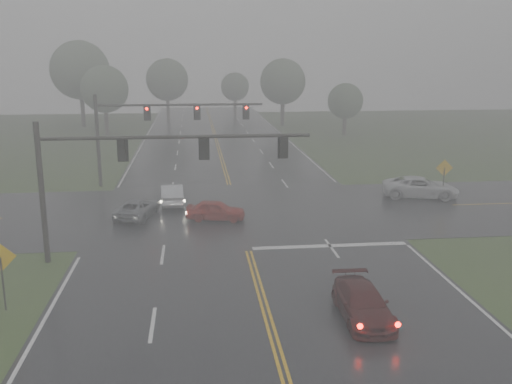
{
  "coord_description": "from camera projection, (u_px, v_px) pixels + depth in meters",
  "views": [
    {
      "loc": [
        -2.74,
        -14.48,
        10.13
      ],
      "look_at": [
        0.62,
        16.0,
        2.76
      ],
      "focal_mm": 40.0,
      "sensor_mm": 36.0,
      "label": 1
    }
  ],
  "objects": [
    {
      "name": "signal_gantry_far",
      "position": [
        150.0,
        122.0,
        44.63
      ],
      "size": [
        13.1,
        0.37,
        7.21
      ],
      "color": "black",
      "rests_on": "ground"
    },
    {
      "name": "tree_ne_a",
      "position": [
        283.0,
        82.0,
        82.84
      ],
      "size": [
        6.64,
        6.64,
        9.75
      ],
      "color": "#342A22",
      "rests_on": "ground"
    },
    {
      "name": "sedan_maroon",
      "position": [
        362.0,
        318.0,
        22.52
      ],
      "size": [
        1.85,
        4.43,
        1.28
      ],
      "primitive_type": "imported",
      "rotation": [
        0.0,
        0.0,
        -0.01
      ],
      "color": "#3B0B0A",
      "rests_on": "ground"
    },
    {
      "name": "car_grey",
      "position": [
        138.0,
        217.0,
        36.61
      ],
      "size": [
        3.02,
        4.62,
        1.18
      ],
      "primitive_type": "imported",
      "rotation": [
        0.0,
        0.0,
        2.87
      ],
      "color": "slate",
      "rests_on": "ground"
    },
    {
      "name": "tree_nw_a",
      "position": [
        105.0,
        89.0,
        73.36
      ],
      "size": [
        6.11,
        6.11,
        8.97
      ],
      "color": "#342A22",
      "rests_on": "ground"
    },
    {
      "name": "tree_nw_b",
      "position": [
        80.0,
        70.0,
        81.08
      ],
      "size": [
        8.35,
        8.35,
        12.26
      ],
      "color": "#342A22",
      "rests_on": "ground"
    },
    {
      "name": "sedan_red",
      "position": [
        216.0,
        220.0,
        35.98
      ],
      "size": [
        3.9,
        2.14,
        1.26
      ],
      "primitive_type": "imported",
      "rotation": [
        0.0,
        0.0,
        1.39
      ],
      "color": "#9F150E",
      "rests_on": "ground"
    },
    {
      "name": "sign_diamond_west",
      "position": [
        1.0,
        265.0,
        22.83
      ],
      "size": [
        1.18,
        0.27,
        2.87
      ],
      "rotation": [
        0.0,
        0.0,
        0.19
      ],
      "color": "black",
      "rests_on": "ground"
    },
    {
      "name": "main_road",
      "position": [
        239.0,
        220.0,
        35.98
      ],
      "size": [
        18.0,
        160.0,
        0.02
      ],
      "primitive_type": "cube",
      "color": "black",
      "rests_on": "ground"
    },
    {
      "name": "pickup_white",
      "position": [
        420.0,
        197.0,
        41.7
      ],
      "size": [
        5.85,
        3.68,
        1.51
      ],
      "primitive_type": "imported",
      "rotation": [
        0.0,
        0.0,
        1.34
      ],
      "color": "silver",
      "rests_on": "ground"
    },
    {
      "name": "sign_diamond_east",
      "position": [
        444.0,
        173.0,
        40.63
      ],
      "size": [
        1.22,
        0.14,
        2.94
      ],
      "rotation": [
        0.0,
        0.0,
        -0.07
      ],
      "color": "black",
      "rests_on": "ground"
    },
    {
      "name": "stop_bar",
      "position": [
        330.0,
        246.0,
        31.05
      ],
      "size": [
        8.5,
        0.5,
        0.01
      ],
      "primitive_type": "cube",
      "color": "silver",
      "rests_on": "ground"
    },
    {
      "name": "tree_e_near",
      "position": [
        345.0,
        101.0,
        73.27
      ],
      "size": [
        4.57,
        4.57,
        6.71
      ],
      "color": "#342A22",
      "rests_on": "ground"
    },
    {
      "name": "signal_gantry_near",
      "position": [
        127.0,
        163.0,
        27.98
      ],
      "size": [
        13.4,
        0.31,
        7.06
      ],
      "color": "black",
      "rests_on": "ground"
    },
    {
      "name": "sedan_silver",
      "position": [
        172.0,
        204.0,
        39.88
      ],
      "size": [
        1.7,
        4.33,
        1.4
      ],
      "primitive_type": "imported",
      "rotation": [
        0.0,
        0.0,
        3.19
      ],
      "color": "#B9BCC2",
      "rests_on": "ground"
    },
    {
      "name": "tree_n_mid",
      "position": [
        167.0,
        80.0,
        89.59
      ],
      "size": [
        6.62,
        6.62,
        9.73
      ],
      "color": "#342A22",
      "rests_on": "ground"
    },
    {
      "name": "tree_n_far",
      "position": [
        235.0,
        87.0,
        99.64
      ],
      "size": [
        4.95,
        4.95,
        7.27
      ],
      "color": "#342A22",
      "rests_on": "ground"
    },
    {
      "name": "cross_street",
      "position": [
        237.0,
        212.0,
        37.92
      ],
      "size": [
        120.0,
        14.0,
        0.02
      ],
      "primitive_type": "cube",
      "color": "black",
      "rests_on": "ground"
    }
  ]
}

